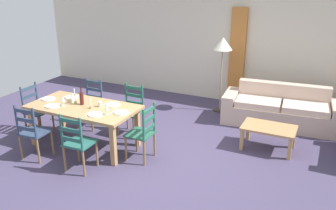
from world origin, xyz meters
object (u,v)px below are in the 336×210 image
at_px(wine_glass_near_left, 63,100).
at_px(wine_glass_near_right, 107,108).
at_px(dining_chair_near_right, 77,143).
at_px(dining_chair_head_west, 36,109).
at_px(dining_table, 83,110).
at_px(dining_chair_head_east, 143,133).
at_px(coffee_cup_secondary, 72,100).
at_px(coffee_cup_primary, 100,104).
at_px(dining_chair_far_left, 91,103).
at_px(dining_chair_far_right, 131,110).
at_px(wine_glass_far_left, 72,95).
at_px(standing_lamp, 223,48).
at_px(wine_bottle, 82,98).
at_px(coffee_table, 269,130).
at_px(dining_chair_near_left, 32,132).
at_px(couch, 281,111).

height_order(wine_glass_near_left, wine_glass_near_right, same).
height_order(dining_chair_near_right, dining_chair_head_west, same).
relative_size(dining_table, dining_chair_head_east, 1.98).
bearing_deg(coffee_cup_secondary, coffee_cup_primary, 4.17).
bearing_deg(coffee_cup_primary, dining_table, -161.80).
distance_m(dining_chair_far_left, coffee_cup_primary, 1.02).
height_order(dining_chair_far_left, dining_chair_head_west, same).
distance_m(dining_chair_far_left, dining_chair_far_right, 0.91).
relative_size(dining_table, wine_glass_near_left, 11.80).
bearing_deg(dining_chair_far_left, wine_glass_near_left, -82.38).
bearing_deg(wine_glass_near_left, dining_chair_head_west, 168.41).
distance_m(wine_glass_far_left, standing_lamp, 3.25).
relative_size(wine_bottle, wine_glass_far_left, 1.96).
height_order(dining_chair_near_right, coffee_table, dining_chair_near_right).
bearing_deg(dining_chair_near_left, wine_glass_near_right, 29.48).
height_order(dining_table, wine_bottle, wine_bottle).
relative_size(dining_table, dining_chair_far_left, 1.98).
bearing_deg(coffee_table, coffee_cup_primary, -156.57).
distance_m(dining_chair_head_east, wine_glass_far_left, 1.55).
bearing_deg(dining_chair_near_right, wine_glass_near_right, 75.53).
bearing_deg(dining_chair_near_left, coffee_cup_primary, 48.51).
distance_m(dining_chair_far_left, wine_glass_far_left, 0.74).
xyz_separation_m(dining_chair_far_right, wine_glass_far_left, (-0.81, -0.67, 0.38)).
height_order(dining_table, dining_chair_head_east, dining_chair_head_east).
height_order(dining_chair_far_left, coffee_cup_secondary, dining_chair_far_left).
relative_size(coffee_cup_secondary, coffee_table, 0.10).
xyz_separation_m(dining_chair_far_left, coffee_cup_primary, (0.71, -0.66, 0.32)).
height_order(dining_chair_head_west, coffee_cup_secondary, dining_chair_head_west).
height_order(dining_chair_head_west, wine_glass_near_right, dining_chair_head_west).
bearing_deg(wine_bottle, coffee_cup_primary, 8.18).
bearing_deg(coffee_cup_secondary, dining_chair_head_west, -178.18).
xyz_separation_m(dining_chair_near_left, dining_chair_far_right, (0.94, 1.54, 0.00)).
relative_size(dining_chair_far_left, coffee_cup_secondary, 10.67).
bearing_deg(couch, dining_chair_near_left, -136.90).
bearing_deg(dining_table, coffee_cup_secondary, 169.20).
xyz_separation_m(coffee_cup_secondary, couch, (3.26, 2.41, -0.50)).
distance_m(dining_table, standing_lamp, 3.20).
xyz_separation_m(dining_chair_near_right, wine_bottle, (-0.51, 0.79, 0.39)).
distance_m(dining_chair_near_left, dining_chair_far_left, 1.50).
relative_size(dining_chair_far_right, dining_chair_head_east, 1.00).
distance_m(dining_chair_far_left, dining_chair_head_west, 1.04).
relative_size(dining_chair_far_left, wine_glass_near_left, 5.96).
distance_m(dining_chair_far_left, wine_bottle, 0.89).
distance_m(dining_table, dining_chair_far_left, 0.88).
relative_size(dining_chair_far_right, wine_bottle, 3.04).
distance_m(wine_glass_near_right, standing_lamp, 3.04).
height_order(dining_table, wine_glass_far_left, wine_glass_far_left).
bearing_deg(dining_chair_head_west, coffee_cup_primary, 2.75).
xyz_separation_m(dining_table, wine_glass_near_right, (0.61, -0.15, 0.20)).
bearing_deg(coffee_table, dining_chair_near_right, -141.42).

